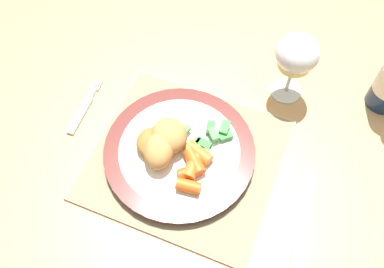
% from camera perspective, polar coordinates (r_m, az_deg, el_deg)
% --- Properties ---
extents(ground_plane, '(6.00, 6.00, 0.00)m').
position_cam_1_polar(ground_plane, '(1.47, 2.42, -12.39)').
color(ground_plane, '#4C4238').
extents(dining_table, '(1.44, 1.02, 0.74)m').
position_cam_1_polar(dining_table, '(0.87, 4.02, 1.17)').
color(dining_table, tan).
rests_on(dining_table, ground).
extents(placemat, '(0.31, 0.29, 0.01)m').
position_cam_1_polar(placemat, '(0.74, -0.87, -3.30)').
color(placemat, '#CCB789').
rests_on(placemat, dining_table).
extents(dinner_plate, '(0.26, 0.26, 0.02)m').
position_cam_1_polar(dinner_plate, '(0.73, -1.68, -2.41)').
color(dinner_plate, white).
rests_on(dinner_plate, placemat).
extents(breaded_croquettes, '(0.09, 0.11, 0.05)m').
position_cam_1_polar(breaded_croquettes, '(0.70, -4.09, -1.18)').
color(breaded_croquettes, '#A87033').
rests_on(breaded_croquettes, dinner_plate).
extents(green_beans_pile, '(0.09, 0.09, 0.02)m').
position_cam_1_polar(green_beans_pile, '(0.72, 1.99, -0.76)').
color(green_beans_pile, green).
rests_on(green_beans_pile, dinner_plate).
extents(glazed_carrots, '(0.05, 0.09, 0.02)m').
position_cam_1_polar(glazed_carrots, '(0.69, 0.15, -4.31)').
color(glazed_carrots, orange).
rests_on(glazed_carrots, dinner_plate).
extents(fork, '(0.02, 0.12, 0.01)m').
position_cam_1_polar(fork, '(0.81, -14.37, 3.05)').
color(fork, silver).
rests_on(fork, dining_table).
extents(table_knife, '(0.04, 0.21, 0.01)m').
position_cam_1_polar(table_knife, '(0.70, 14.19, -13.62)').
color(table_knife, silver).
rests_on(table_knife, dining_table).
extents(wine_glass, '(0.08, 0.08, 0.14)m').
position_cam_1_polar(wine_glass, '(0.76, 13.81, 10.09)').
color(wine_glass, silver).
rests_on(wine_glass, dining_table).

